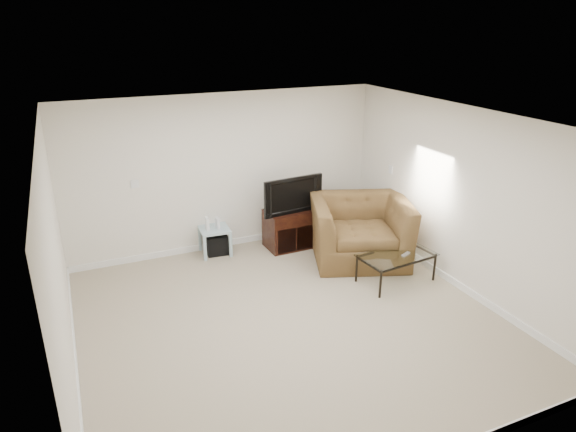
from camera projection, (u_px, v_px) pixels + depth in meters
name	position (u px, v px, depth m)	size (l,w,h in m)	color
floor	(290.00, 321.00, 6.41)	(5.00, 5.00, 0.00)	tan
ceiling	(291.00, 121.00, 5.50)	(5.00, 5.00, 0.00)	white
wall_back	(226.00, 173.00, 8.09)	(5.00, 0.02, 2.50)	silver
wall_left	(57.00, 268.00, 5.01)	(0.02, 5.00, 2.50)	silver
wall_right	(460.00, 199.00, 6.90)	(0.02, 5.00, 2.50)	silver
plate_back	(135.00, 184.00, 7.55)	(0.12, 0.02, 0.12)	white
plate_right_switch	(391.00, 170.00, 8.26)	(0.02, 0.09, 0.13)	white
plate_right_outlet	(397.00, 231.00, 8.35)	(0.02, 0.08, 0.12)	white
tv_stand	(289.00, 229.00, 8.38)	(0.76, 0.53, 0.63)	black
dvd_player	(290.00, 217.00, 8.27)	(0.42, 0.29, 0.06)	black
television	(290.00, 194.00, 8.13)	(0.95, 0.19, 0.59)	black
side_table	(215.00, 241.00, 8.16)	(0.45, 0.45, 0.44)	#A9BDCD
subwoofer	(217.00, 244.00, 8.21)	(0.33, 0.33, 0.33)	black
game_console	(207.00, 224.00, 7.99)	(0.05, 0.15, 0.20)	white
game_case	(218.00, 223.00, 8.05)	(0.05, 0.13, 0.17)	silver
recliner	(361.00, 220.00, 7.85)	(1.47, 0.95, 1.28)	#54361D
coffee_table	(396.00, 268.00, 7.30)	(1.06, 0.60, 0.42)	black
remote	(406.00, 254.00, 7.22)	(0.17, 0.05, 0.02)	#B2B2B7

